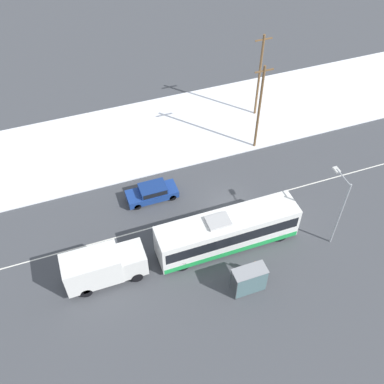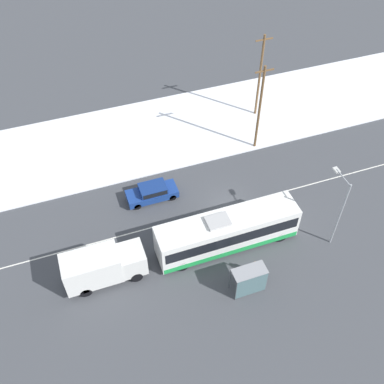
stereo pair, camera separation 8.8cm
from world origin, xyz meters
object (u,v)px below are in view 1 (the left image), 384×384
Objects in this scene: utility_pole_roadside at (259,108)px; utility_pole_snowlot at (259,75)px; bus_shelter at (251,279)px; pedestrian_at_stop at (255,267)px; box_truck at (103,266)px; sedan_car at (152,192)px; streetlamp at (340,203)px; city_bus at (227,231)px.

utility_pole_snowlot is (2.33, 4.88, 0.03)m from utility_pole_roadside.
pedestrian_at_stop is at bearing 52.14° from bus_shelter.
box_truck is at bearing -142.66° from utility_pole_snowlot.
sedan_car is 0.49× the size of utility_pole_roadside.
box_truck is at bearing 49.70° from sedan_car.
utility_pole_snowlot is (1.51, 17.40, 0.51)m from streetlamp.
utility_pole_roadside is (11.60, 3.33, 3.96)m from sedan_car.
bus_shelter is at bearing -127.86° from pedestrian_at_stop.
utility_pole_roadside is (6.48, 13.66, 3.76)m from pedestrian_at_stop.
city_bus is 18.27m from utility_pole_snowlot.
city_bus is at bearing -0.69° from box_truck.
city_bus is at bearing 121.40° from sedan_car.
box_truck is 0.66× the size of utility_pole_snowlot.
bus_shelter is 9.02m from streetlamp.
pedestrian_at_stop is at bearing -115.40° from utility_pole_snowlot.
box_truck reaches higher than sedan_car.
utility_pole_snowlot is (8.80, 18.54, 3.79)m from pedestrian_at_stop.
streetlamp is 0.74× the size of utility_pole_roadside.
city_bus is 10.04m from box_truck.
sedan_car is at bearing 121.40° from city_bus.
city_bus is 1.25× the size of utility_pole_snowlot.
pedestrian_at_stop is 20.87m from utility_pole_snowlot.
pedestrian_at_stop is at bearing -171.09° from streetlamp.
pedestrian_at_stop reaches higher than sedan_car.
streetlamp is at bearing -94.97° from utility_pole_snowlot.
utility_pole_roadside is 0.99× the size of utility_pole_snowlot.
bus_shelter is at bearing -91.43° from city_bus.
pedestrian_at_stop is at bearing -75.38° from city_bus.
utility_pole_snowlot is at bearing 37.34° from box_truck.
utility_pole_snowlot is at bearing 63.69° from bus_shelter.
utility_pole_snowlot reaches higher than pedestrian_at_stop.
city_bus is 4.57× the size of bus_shelter.
city_bus is 3.55m from pedestrian_at_stop.
bus_shelter reaches higher than pedestrian_at_stop.
box_truck is 20.38m from utility_pole_roadside.
utility_pole_roadside reaches higher than streetlamp.
sedan_car is 16.66m from utility_pole_snowlot.
city_bus is 2.54× the size of sedan_car.
streetlamp is at bearing 8.91° from pedestrian_at_stop.
city_bus is 1.88× the size of box_truck.
box_truck is 1.35× the size of sedan_car.
city_bus is at bearing 88.57° from bus_shelter.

